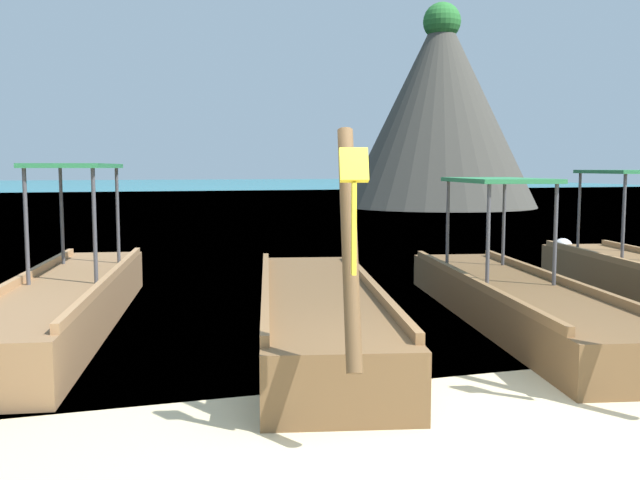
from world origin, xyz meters
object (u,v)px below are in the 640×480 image
Objects in this scene: karst_rock at (437,110)px; longtail_boat_yellow_ribbon at (319,313)px; longtail_boat_red_ribbon at (516,298)px; mooring_buoy_far at (563,248)px; longtail_boat_turquoise_ribbon at (66,300)px.

longtail_boat_yellow_ribbon is at bearing -118.88° from karst_rock.
longtail_boat_yellow_ribbon is 2.79m from longtail_boat_red_ribbon.
karst_rock reaches higher than mooring_buoy_far.
longtail_boat_red_ribbon is (2.78, 0.14, 0.01)m from longtail_boat_yellow_ribbon.
mooring_buoy_far is at bearing 49.61° from longtail_boat_red_ribbon.
longtail_boat_yellow_ribbon is 30.50m from karst_rock.
karst_rock reaches higher than longtail_boat_yellow_ribbon.
longtail_boat_red_ribbon reaches higher than mooring_buoy_far.
karst_rock is at bearing 54.89° from longtail_boat_turquoise_ribbon.
longtail_boat_yellow_ribbon is 14.61× the size of mooring_buoy_far.
karst_rock is at bearing 71.35° from mooring_buoy_far.
karst_rock is (14.55, 26.38, 4.74)m from longtail_boat_yellow_ribbon.
longtail_boat_yellow_ribbon is (2.92, -1.53, -0.05)m from longtail_boat_turquoise_ribbon.
karst_rock is (17.47, 24.85, 4.70)m from longtail_boat_turquoise_ribbon.
longtail_boat_yellow_ribbon is at bearing -177.10° from longtail_boat_red_ribbon.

